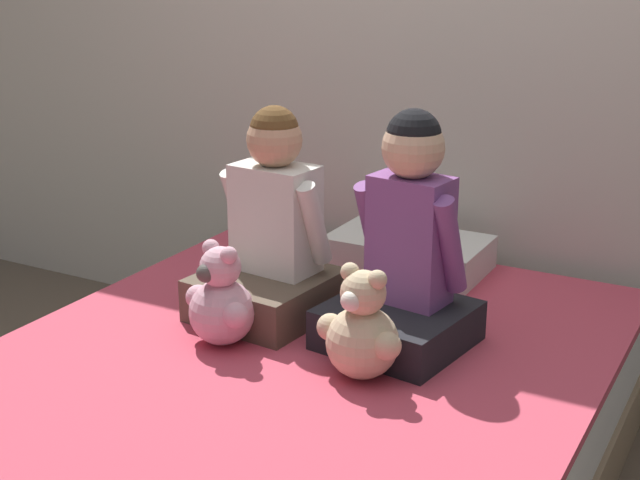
# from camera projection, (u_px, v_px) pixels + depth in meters

# --- Properties ---
(wall_behind_bed) EXTENTS (8.00, 0.06, 2.50)m
(wall_behind_bed) POSITION_uv_depth(u_px,v_px,m) (450.00, 17.00, 2.99)
(wall_behind_bed) COLOR beige
(wall_behind_bed) RESTS_ON ground_plane
(bed) EXTENTS (1.56, 1.91, 0.44)m
(bed) POSITION_uv_depth(u_px,v_px,m) (294.00, 429.00, 2.44)
(bed) COLOR #997F60
(bed) RESTS_ON ground_plane
(child_on_left) EXTENTS (0.38, 0.40, 0.61)m
(child_on_left) POSITION_uv_depth(u_px,v_px,m) (271.00, 238.00, 2.58)
(child_on_left) COLOR brown
(child_on_left) RESTS_ON bed
(child_on_right) EXTENTS (0.40, 0.40, 0.64)m
(child_on_right) POSITION_uv_depth(u_px,v_px,m) (405.00, 254.00, 2.38)
(child_on_right) COLOR black
(child_on_right) RESTS_ON bed
(teddy_bear_held_by_left_child) EXTENTS (0.23, 0.18, 0.29)m
(teddy_bear_held_by_left_child) POSITION_uv_depth(u_px,v_px,m) (221.00, 302.00, 2.40)
(teddy_bear_held_by_left_child) COLOR #DBA3B2
(teddy_bear_held_by_left_child) RESTS_ON bed
(teddy_bear_held_by_right_child) EXTENTS (0.24, 0.19, 0.29)m
(teddy_bear_held_by_right_child) POSITION_uv_depth(u_px,v_px,m) (362.00, 331.00, 2.21)
(teddy_bear_held_by_right_child) COLOR #D1B78E
(teddy_bear_held_by_right_child) RESTS_ON bed
(pillow_at_headboard) EXTENTS (0.51, 0.31, 0.11)m
(pillow_at_headboard) POSITION_uv_depth(u_px,v_px,m) (409.00, 252.00, 2.99)
(pillow_at_headboard) COLOR silver
(pillow_at_headboard) RESTS_ON bed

